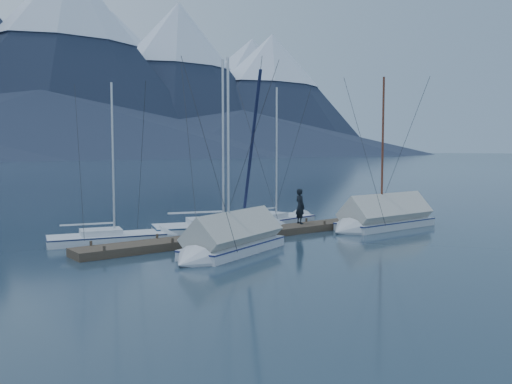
{
  "coord_description": "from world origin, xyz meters",
  "views": [
    {
      "loc": [
        -15.99,
        -18.82,
        4.29
      ],
      "look_at": [
        0.0,
        2.0,
        2.2
      ],
      "focal_mm": 38.0,
      "sensor_mm": 36.0,
      "label": 1
    }
  ],
  "objects_px": {
    "sailboat_open_left": "(124,239)",
    "sailboat_open_mid": "(233,229)",
    "sailboat_open_right": "(282,221)",
    "sailboat_covered_near": "(380,220)",
    "sailboat_covered_far": "(227,244)",
    "person": "(300,206)"
  },
  "relations": [
    {
      "from": "sailboat_covered_near",
      "to": "person",
      "type": "relative_size",
      "value": 4.83
    },
    {
      "from": "sailboat_open_left",
      "to": "person",
      "type": "bearing_deg",
      "value": -14.67
    },
    {
      "from": "sailboat_covered_near",
      "to": "sailboat_open_right",
      "type": "bearing_deg",
      "value": 121.14
    },
    {
      "from": "person",
      "to": "sailboat_covered_near",
      "type": "bearing_deg",
      "value": -109.01
    },
    {
      "from": "sailboat_open_left",
      "to": "sailboat_open_mid",
      "type": "distance_m",
      "value": 5.75
    },
    {
      "from": "sailboat_open_right",
      "to": "sailboat_covered_far",
      "type": "xyz_separation_m",
      "value": [
        -7.75,
        -5.72,
        0.28
      ]
    },
    {
      "from": "sailboat_covered_far",
      "to": "person",
      "type": "bearing_deg",
      "value": 24.65
    },
    {
      "from": "sailboat_open_right",
      "to": "sailboat_covered_near",
      "type": "relative_size",
      "value": 0.94
    },
    {
      "from": "sailboat_covered_near",
      "to": "sailboat_open_left",
      "type": "bearing_deg",
      "value": 160.36
    },
    {
      "from": "sailboat_open_right",
      "to": "sailboat_covered_far",
      "type": "height_order",
      "value": "sailboat_covered_far"
    },
    {
      "from": "sailboat_open_right",
      "to": "sailboat_covered_near",
      "type": "bearing_deg",
      "value": -58.86
    },
    {
      "from": "person",
      "to": "sailboat_covered_far",
      "type": "bearing_deg",
      "value": 125.74
    },
    {
      "from": "sailboat_open_mid",
      "to": "person",
      "type": "bearing_deg",
      "value": -27.3
    },
    {
      "from": "sailboat_open_right",
      "to": "sailboat_covered_far",
      "type": "bearing_deg",
      "value": -143.56
    },
    {
      "from": "sailboat_open_left",
      "to": "person",
      "type": "height_order",
      "value": "sailboat_open_left"
    },
    {
      "from": "sailboat_open_left",
      "to": "sailboat_open_mid",
      "type": "height_order",
      "value": "sailboat_open_mid"
    },
    {
      "from": "sailboat_covered_near",
      "to": "sailboat_open_mid",
      "type": "bearing_deg",
      "value": 151.16
    },
    {
      "from": "sailboat_open_mid",
      "to": "person",
      "type": "height_order",
      "value": "sailboat_open_mid"
    },
    {
      "from": "sailboat_open_mid",
      "to": "sailboat_open_right",
      "type": "xyz_separation_m",
      "value": [
        4.09,
        0.94,
        -0.02
      ]
    },
    {
      "from": "sailboat_open_left",
      "to": "sailboat_open_right",
      "type": "xyz_separation_m",
      "value": [
        9.79,
        0.25,
        0.01
      ]
    },
    {
      "from": "sailboat_open_left",
      "to": "person",
      "type": "xyz_separation_m",
      "value": [
        8.89,
        -2.33,
        1.13
      ]
    },
    {
      "from": "sailboat_covered_near",
      "to": "person",
      "type": "bearing_deg",
      "value": 149.9
    }
  ]
}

